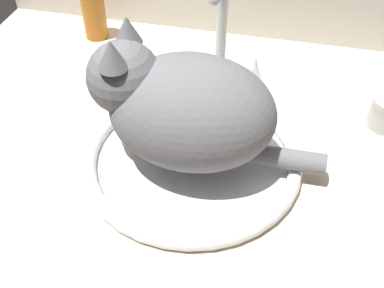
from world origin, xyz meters
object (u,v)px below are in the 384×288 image
(sink_basin, at_px, (192,158))
(faucet, at_px, (220,44))
(cat, at_px, (180,107))
(amber_bottle, at_px, (94,13))

(sink_basin, height_order, faucet, faucet)
(cat, bearing_deg, faucet, 85.33)
(amber_bottle, bearing_deg, faucet, -19.86)
(faucet, bearing_deg, cat, -94.67)
(cat, relative_size, amber_bottle, 2.97)
(faucet, bearing_deg, sink_basin, -90.00)
(faucet, relative_size, cat, 0.61)
(sink_basin, height_order, cat, cat)
(faucet, height_order, cat, cat)
(sink_basin, height_order, amber_bottle, amber_bottle)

